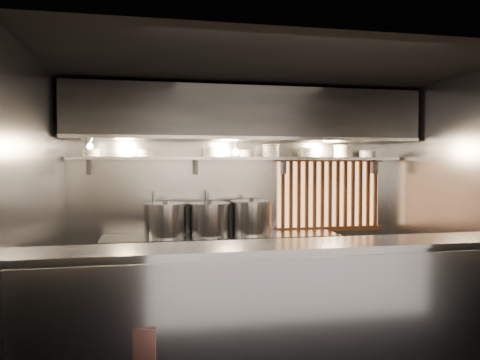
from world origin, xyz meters
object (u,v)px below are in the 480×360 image
object	(u,v)px
heat_lamp	(88,141)
stock_pot_mid	(165,220)
pendant_bulb	(236,152)
stock_pot_left	(251,217)
stock_pot_right	(209,219)

from	to	relation	value
heat_lamp	stock_pot_mid	bearing A→B (deg)	16.70
pendant_bulb	stock_pot_mid	xyz separation A→B (m)	(-0.91, -0.08, -0.85)
pendant_bulb	stock_pot_mid	world-z (taller)	pendant_bulb
heat_lamp	stock_pot_left	xyz separation A→B (m)	(1.99, 0.30, -0.95)
stock_pot_left	stock_pot_mid	bearing A→B (deg)	-178.05
pendant_bulb	stock_pot_right	world-z (taller)	pendant_bulb
stock_pot_left	stock_pot_mid	world-z (taller)	stock_pot_left
pendant_bulb	stock_pot_right	size ratio (longest dim) A/B	0.28
stock_pot_left	pendant_bulb	bearing A→B (deg)	166.74
pendant_bulb	stock_pot_left	xyz separation A→B (m)	(0.19, -0.05, -0.84)
stock_pot_mid	stock_pot_left	bearing A→B (deg)	1.95
heat_lamp	stock_pot_left	size ratio (longest dim) A/B	0.55
pendant_bulb	stock_pot_left	distance (m)	0.87
heat_lamp	stock_pot_right	size ratio (longest dim) A/B	0.52
pendant_bulb	stock_pot_left	bearing A→B (deg)	-13.26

